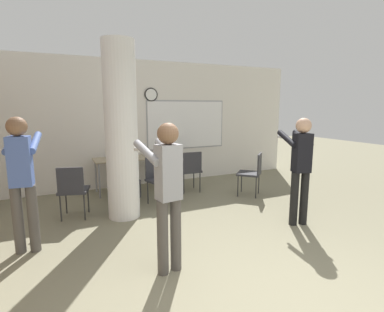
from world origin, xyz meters
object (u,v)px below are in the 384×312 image
at_px(chair_near_pillar, 73,188).
at_px(chair_table_front, 159,177).
at_px(chair_mid_room, 253,171).
at_px(person_watching_back, 22,174).
at_px(bottle_on_table, 146,151).
at_px(person_playing_side, 300,163).
at_px(person_playing_front, 167,186).
at_px(chair_table_left, 126,177).
at_px(folding_table, 138,159).
at_px(chair_table_right, 190,168).

height_order(chair_near_pillar, chair_table_front, same).
relative_size(chair_mid_room, person_watching_back, 0.52).
xyz_separation_m(bottle_on_table, chair_near_pillar, (-1.57, -1.21, -0.32)).
height_order(person_playing_side, person_playing_front, person_playing_front).
height_order(chair_table_left, person_playing_front, person_playing_front).
relative_size(bottle_on_table, person_playing_front, 0.17).
distance_m(chair_near_pillar, chair_mid_room, 3.37).
bearing_deg(chair_mid_room, person_watching_back, -169.67).
distance_m(bottle_on_table, chair_near_pillar, 2.01).
height_order(chair_mid_room, person_playing_front, person_playing_front).
bearing_deg(folding_table, person_watching_back, -133.75).
bearing_deg(chair_table_left, person_playing_side, -44.13).
bearing_deg(bottle_on_table, folding_table, -164.09).
distance_m(chair_table_left, person_playing_side, 3.05).
bearing_deg(chair_table_right, person_watching_back, -153.23).
relative_size(folding_table, person_playing_side, 1.12).
height_order(bottle_on_table, chair_near_pillar, bottle_on_table).
distance_m(chair_mid_room, person_playing_side, 1.59).
distance_m(folding_table, chair_mid_room, 2.40).
relative_size(chair_near_pillar, chair_mid_room, 1.00).
distance_m(folding_table, chair_table_right, 1.13).
distance_m(chair_table_left, chair_table_front, 0.61).
bearing_deg(folding_table, chair_mid_room, -34.65).
bearing_deg(bottle_on_table, person_playing_front, -102.69).
bearing_deg(chair_near_pillar, bottle_on_table, 37.66).
bearing_deg(chair_table_left, folding_table, 59.87).
relative_size(chair_table_front, person_watching_back, 0.52).
relative_size(folding_table, chair_mid_room, 2.10).
distance_m(chair_table_left, chair_near_pillar, 1.02).
distance_m(bottle_on_table, chair_table_right, 1.05).
bearing_deg(bottle_on_table, person_playing_side, -62.37).
bearing_deg(chair_mid_room, chair_table_left, 166.32).
xyz_separation_m(chair_table_left, person_playing_side, (2.16, -2.10, 0.45)).
bearing_deg(chair_table_right, chair_mid_room, -36.21).
distance_m(folding_table, person_playing_side, 3.36).
height_order(chair_table_right, person_playing_side, person_playing_side).
height_order(chair_near_pillar, person_playing_side, person_playing_side).
height_order(chair_table_front, person_playing_side, person_playing_side).
bearing_deg(chair_mid_room, chair_table_front, 169.72).
bearing_deg(chair_table_front, chair_table_left, 155.64).
relative_size(chair_table_right, person_playing_front, 0.53).
height_order(chair_near_pillar, person_playing_front, person_playing_front).
xyz_separation_m(folding_table, chair_near_pillar, (-1.39, -1.16, -0.17)).
xyz_separation_m(chair_table_left, person_playing_front, (-0.12, -2.49, 0.45)).
relative_size(chair_table_left, chair_near_pillar, 1.00).
distance_m(chair_table_right, person_playing_side, 2.44).
bearing_deg(chair_near_pillar, chair_table_left, 22.38).
xyz_separation_m(chair_mid_room, person_watching_back, (-3.97, -0.72, 0.48)).
xyz_separation_m(chair_table_front, person_playing_side, (1.61, -1.85, 0.45)).
bearing_deg(folding_table, bottle_on_table, 15.91).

